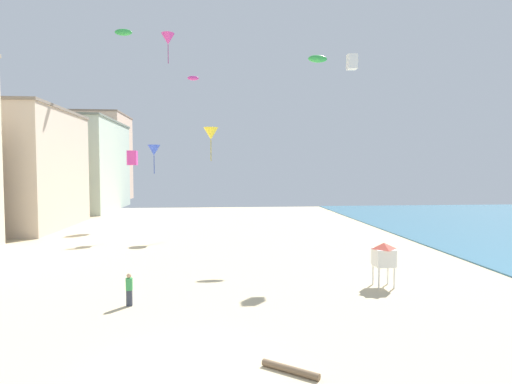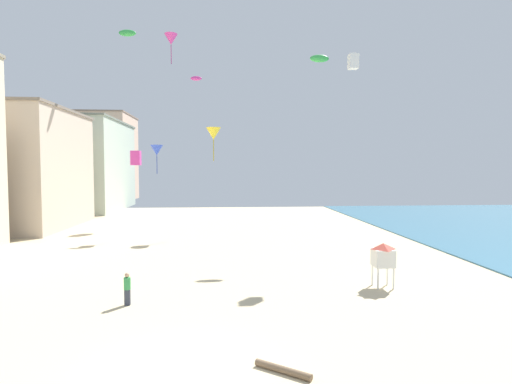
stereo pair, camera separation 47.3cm
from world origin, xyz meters
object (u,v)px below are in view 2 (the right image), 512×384
object	(u,v)px
kite_blue_delta	(157,150)
kite_magenta_parafoil	(196,78)
kite_flyer	(127,287)
kite_green_parafoil	(127,33)
lifeguard_stand	(383,255)
kite_white_box	(353,62)
kite_magenta_box	(136,158)
kite_yellow_delta	(213,134)
kite_magenta_delta	(171,39)
driftwood_log	(283,370)
kite_green_parafoil_2	(319,59)

from	to	relation	value
kite_blue_delta	kite_magenta_parafoil	bearing A→B (deg)	50.84
kite_flyer	kite_green_parafoil	xyz separation A→B (m)	(-6.89, 31.22, 22.34)
kite_blue_delta	lifeguard_stand	bearing A→B (deg)	-51.50
kite_white_box	kite_magenta_parafoil	xyz separation A→B (m)	(-12.88, 16.72, 2.17)
kite_magenta_box	kite_yellow_delta	xyz separation A→B (m)	(9.10, -4.92, 2.43)
kite_green_parafoil	kite_magenta_delta	size ratio (longest dim) A/B	0.65
driftwood_log	kite_blue_delta	xyz separation A→B (m)	(-8.90, 29.69, 8.60)
driftwood_log	kite_green_parafoil_2	world-z (taller)	kite_green_parafoil_2
kite_green_parafoil_2	kite_yellow_delta	xyz separation A→B (m)	(-9.45, 7.84, -5.90)
kite_green_parafoil_2	kite_blue_delta	bearing A→B (deg)	155.29
kite_green_parafoil	kite_blue_delta	xyz separation A→B (m)	(4.78, -8.92, -14.54)
kite_flyer	kite_magenta_box	distance (m)	29.46
lifeguard_stand	kite_green_parafoil	size ratio (longest dim) A/B	1.24
kite_green_parafoil_2	kite_magenta_parafoil	bearing A→B (deg)	134.67
driftwood_log	kite_green_parafoil	distance (m)	47.05
lifeguard_stand	driftwood_log	bearing A→B (deg)	-105.20
kite_magenta_box	kite_green_parafoil	bearing A→B (deg)	114.57
kite_green_parafoil	kite_white_box	size ratio (longest dim) A/B	1.87
kite_magenta_box	lifeguard_stand	bearing A→B (deg)	-53.22
kite_green_parafoil_2	kite_blue_delta	distance (m)	18.43
lifeguard_stand	kite_magenta_parafoil	xyz separation A→B (m)	(-12.28, 24.74, 15.20)
kite_flyer	kite_green_parafoil	size ratio (longest dim) A/B	0.80
kite_white_box	kite_yellow_delta	bearing A→B (deg)	129.98
kite_magenta_delta	kite_magenta_parafoil	size ratio (longest dim) A/B	2.50
kite_flyer	kite_blue_delta	bearing A→B (deg)	73.79
kite_green_parafoil_2	kite_white_box	world-z (taller)	kite_green_parafoil_2
kite_flyer	kite_white_box	size ratio (longest dim) A/B	1.49
driftwood_log	kite_yellow_delta	world-z (taller)	kite_yellow_delta
kite_magenta_delta	lifeguard_stand	bearing A→B (deg)	-56.90
kite_green_parafoil	kite_magenta_delta	xyz separation A→B (m)	(6.03, -6.39, -2.60)
driftwood_log	kite_white_box	distance (m)	24.21
kite_magenta_delta	kite_flyer	bearing A→B (deg)	-88.00
kite_green_parafoil_2	kite_magenta_box	xyz separation A→B (m)	(-18.55, 12.75, -8.33)
driftwood_log	kite_green_parafoil	world-z (taller)	kite_green_parafoil
kite_blue_delta	kite_yellow_delta	distance (m)	6.10
kite_green_parafoil	kite_magenta_delta	bearing A→B (deg)	-46.69
kite_yellow_delta	kite_green_parafoil	bearing A→B (deg)	142.53
kite_white_box	kite_magenta_delta	bearing A→B (deg)	136.40
kite_flyer	kite_blue_delta	size ratio (longest dim) A/B	0.56
lifeguard_stand	kite_yellow_delta	size ratio (longest dim) A/B	0.73
driftwood_log	kite_magenta_box	bearing A→B (deg)	109.04
kite_yellow_delta	kite_magenta_box	bearing A→B (deg)	151.62
lifeguard_stand	kite_magenta_delta	bearing A→B (deg)	144.61
kite_green_parafoil	kite_yellow_delta	size ratio (longest dim) A/B	0.59
kite_magenta_parafoil	kite_yellow_delta	bearing A→B (deg)	-61.78
kite_green_parafoil	kite_white_box	world-z (taller)	kite_green_parafoil
kite_flyer	kite_magenta_box	world-z (taller)	kite_magenta_box
kite_yellow_delta	kite_magenta_parafoil	bearing A→B (deg)	118.22
kite_magenta_box	kite_magenta_parafoil	size ratio (longest dim) A/B	1.31
kite_blue_delta	kite_magenta_parafoil	distance (m)	10.22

